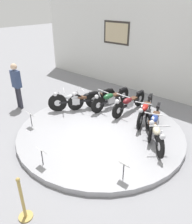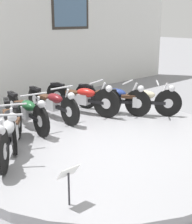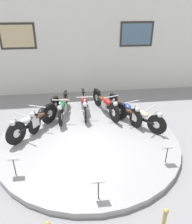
{
  "view_description": "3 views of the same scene",
  "coord_description": "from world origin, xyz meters",
  "views": [
    {
      "loc": [
        3.77,
        -4.55,
        3.81
      ],
      "look_at": [
        -0.22,
        0.02,
        0.67
      ],
      "focal_mm": 35.0,
      "sensor_mm": 36.0,
      "label": 1
    },
    {
      "loc": [
        -3.73,
        -3.95,
        2.29
      ],
      "look_at": [
        -0.16,
        -0.03,
        0.69
      ],
      "focal_mm": 50.0,
      "sensor_mm": 36.0,
      "label": 2
    },
    {
      "loc": [
        -0.42,
        -5.32,
        3.71
      ],
      "look_at": [
        0.24,
        0.14,
        0.89
      ],
      "focal_mm": 35.0,
      "sensor_mm": 36.0,
      "label": 3
    }
  ],
  "objects": [
    {
      "name": "info_placard_front_right",
      "position": [
        1.79,
        -1.33,
        0.52
      ],
      "size": [
        0.26,
        0.11,
        0.51
      ],
      "color": "#333338",
      "rests_on": "display_platform"
    },
    {
      "name": "back_wall",
      "position": [
        0.0,
        4.04,
        2.24
      ],
      "size": [
        14.0,
        0.22,
        4.48
      ],
      "color": "silver",
      "rests_on": "ground_plane"
    },
    {
      "name": "visitor_standing",
      "position": [
        -3.58,
        -0.66,
        1.01
      ],
      "size": [
        0.36,
        0.23,
        1.76
      ],
      "color": "#2D2D38",
      "rests_on": "ground_plane"
    },
    {
      "name": "motorcycle_black",
      "position": [
        -1.3,
        1.01,
        0.53
      ],
      "size": [
        0.83,
        1.83,
        0.78
      ],
      "color": "black",
      "rests_on": "display_platform"
    },
    {
      "name": "info_placard_front_left",
      "position": [
        -1.79,
        -1.33,
        0.52
      ],
      "size": [
        0.26,
        0.11,
        0.51
      ],
      "color": "#333338",
      "rests_on": "display_platform"
    },
    {
      "name": "ground_plane",
      "position": [
        0.0,
        0.0,
        0.0
      ],
      "size": [
        60.0,
        60.0,
        0.0
      ],
      "primitive_type": "plane",
      "color": "gray"
    },
    {
      "name": "motorcycle_maroon",
      "position": [
        -0.0,
        1.57,
        0.52
      ],
      "size": [
        0.54,
        1.96,
        0.78
      ],
      "color": "black",
      "rests_on": "display_platform"
    },
    {
      "name": "motorcycle_red",
      "position": [
        0.73,
        1.42,
        0.55
      ],
      "size": [
        0.7,
        1.94,
        0.81
      ],
      "color": "black",
      "rests_on": "display_platform"
    },
    {
      "name": "motorcycle_green",
      "position": [
        -0.73,
        1.42,
        0.53
      ],
      "size": [
        0.54,
        1.96,
        0.78
      ],
      "color": "black",
      "rests_on": "display_platform"
    },
    {
      "name": "display_platform",
      "position": [
        0.0,
        0.0,
        0.08
      ],
      "size": [
        5.16,
        5.16,
        0.15
      ],
      "primitive_type": "cylinder",
      "color": "#99999E",
      "rests_on": "ground_plane"
    },
    {
      "name": "stanchion_post_right_of_entry",
      "position": [
        0.85,
        -3.3,
        0.34
      ],
      "size": [
        0.28,
        0.28,
        1.02
      ],
      "color": "tan",
      "rests_on": "ground_plane"
    },
    {
      "name": "info_placard_front_centre",
      "position": [
        0.0,
        -2.23,
        0.52
      ],
      "size": [
        0.26,
        0.11,
        0.51
      ],
      "color": "#333338",
      "rests_on": "display_platform"
    },
    {
      "name": "motorcycle_cream",
      "position": [
        1.6,
        0.43,
        0.53
      ],
      "size": [
        1.34,
        1.51,
        0.78
      ],
      "color": "black",
      "rests_on": "display_platform"
    },
    {
      "name": "motorcycle_silver",
      "position": [
        -1.6,
        0.44,
        0.55
      ],
      "size": [
        1.26,
        1.64,
        0.81
      ],
      "color": "black",
      "rests_on": "display_platform"
    },
    {
      "name": "motorcycle_blue",
      "position": [
        1.3,
        1.01,
        0.53
      ],
      "size": [
        0.74,
        1.87,
        0.78
      ],
      "color": "black",
      "rests_on": "display_platform"
    }
  ]
}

